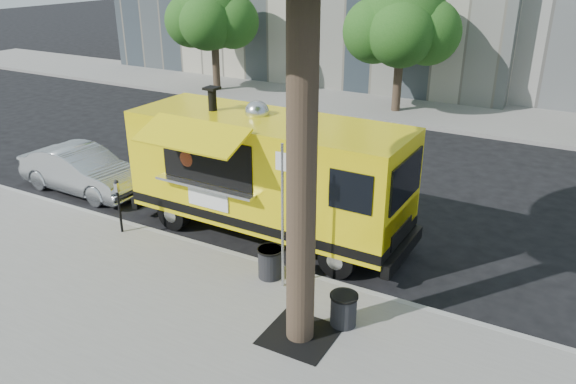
% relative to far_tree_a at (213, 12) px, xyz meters
% --- Properties ---
extents(ground, '(120.00, 120.00, 0.00)m').
position_rel_far_tree_a_xyz_m(ground, '(10.00, -12.30, -3.78)').
color(ground, black).
rests_on(ground, ground).
extents(sidewalk, '(60.00, 6.00, 0.15)m').
position_rel_far_tree_a_xyz_m(sidewalk, '(10.00, -16.30, -3.70)').
color(sidewalk, gray).
rests_on(sidewalk, ground).
extents(curb, '(60.00, 0.14, 0.16)m').
position_rel_far_tree_a_xyz_m(curb, '(10.00, -13.23, -3.70)').
color(curb, '#999993').
rests_on(curb, ground).
extents(far_sidewalk, '(60.00, 5.00, 0.15)m').
position_rel_far_tree_a_xyz_m(far_sidewalk, '(10.00, 1.20, -3.70)').
color(far_sidewalk, gray).
rests_on(far_sidewalk, ground).
extents(tree_well, '(1.20, 1.20, 0.02)m').
position_rel_far_tree_a_xyz_m(tree_well, '(12.60, -15.10, -3.62)').
color(tree_well, black).
rests_on(tree_well, sidewalk).
extents(far_tree_a, '(3.42, 3.42, 5.36)m').
position_rel_far_tree_a_xyz_m(far_tree_a, '(0.00, 0.00, 0.00)').
color(far_tree_a, '#33261C').
rests_on(far_tree_a, far_sidewalk).
extents(far_tree_b, '(3.60, 3.60, 5.50)m').
position_rel_far_tree_a_xyz_m(far_tree_b, '(9.00, 0.40, 0.06)').
color(far_tree_b, '#33261C').
rests_on(far_tree_b, far_sidewalk).
extents(sign_post, '(0.28, 0.06, 3.00)m').
position_rel_far_tree_a_xyz_m(sign_post, '(11.55, -13.85, -1.93)').
color(sign_post, silver).
rests_on(sign_post, sidewalk).
extents(parking_meter, '(0.11, 0.11, 1.33)m').
position_rel_far_tree_a_xyz_m(parking_meter, '(7.00, -13.65, -2.79)').
color(parking_meter, black).
rests_on(parking_meter, sidewalk).
extents(food_truck, '(6.96, 3.25, 3.42)m').
position_rel_far_tree_a_xyz_m(food_truck, '(9.96, -11.82, -2.17)').
color(food_truck, yellow).
rests_on(food_truck, ground).
extents(sedan, '(3.93, 1.43, 1.29)m').
position_rel_far_tree_a_xyz_m(sedan, '(3.99, -12.06, -3.13)').
color(sedan, silver).
rests_on(sedan, ground).
extents(trash_bin_left, '(0.54, 0.54, 0.65)m').
position_rel_far_tree_a_xyz_m(trash_bin_left, '(11.15, -13.67, -3.28)').
color(trash_bin_left, black).
rests_on(trash_bin_left, sidewalk).
extents(trash_bin_right, '(0.51, 0.51, 0.61)m').
position_rel_far_tree_a_xyz_m(trash_bin_right, '(13.12, -14.43, -3.30)').
color(trash_bin_right, black).
rests_on(trash_bin_right, sidewalk).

